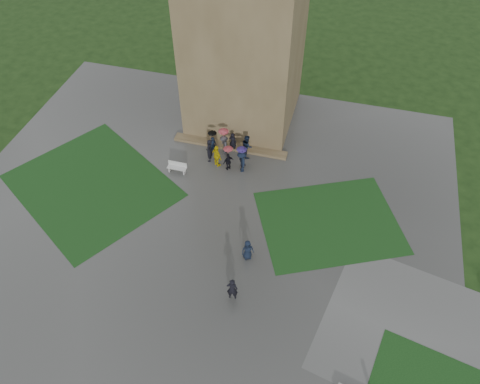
% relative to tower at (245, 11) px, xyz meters
% --- Properties ---
extents(ground, '(120.00, 120.00, 0.00)m').
position_rel_tower_xyz_m(ground, '(0.00, -15.00, -9.00)').
color(ground, black).
extents(plaza, '(34.00, 34.00, 0.02)m').
position_rel_tower_xyz_m(plaza, '(0.00, -13.00, -8.99)').
color(plaza, '#363634').
rests_on(plaza, ground).
extents(lawn_inset_left, '(14.10, 13.46, 0.01)m').
position_rel_tower_xyz_m(lawn_inset_left, '(-8.50, -11.00, -8.97)').
color(lawn_inset_left, black).
rests_on(lawn_inset_left, plaza).
extents(lawn_inset_right, '(11.12, 10.15, 0.01)m').
position_rel_tower_xyz_m(lawn_inset_right, '(8.50, -10.00, -8.97)').
color(lawn_inset_right, black).
rests_on(lawn_inset_right, plaza).
extents(tower, '(8.00, 8.00, 18.00)m').
position_rel_tower_xyz_m(tower, '(0.00, 0.00, 0.00)').
color(tower, brown).
rests_on(tower, ground).
extents(tower_plinth, '(9.00, 0.80, 0.22)m').
position_rel_tower_xyz_m(tower_plinth, '(0.00, -4.40, -8.87)').
color(tower_plinth, brown).
rests_on(tower_plinth, plaza).
extents(bench, '(1.43, 0.46, 0.83)m').
position_rel_tower_xyz_m(bench, '(-3.02, -8.02, -8.55)').
color(bench, beige).
rests_on(bench, plaza).
extents(visitor_cluster, '(3.45, 2.92, 2.40)m').
position_rel_tower_xyz_m(visitor_cluster, '(0.45, -6.00, -7.95)').
color(visitor_cluster, black).
rests_on(visitor_cluster, plaza).
extents(pedestrian_mid, '(0.92, 0.82, 1.55)m').
position_rel_tower_xyz_m(pedestrian_mid, '(3.90, -14.17, -8.20)').
color(pedestrian_mid, black).
rests_on(pedestrian_mid, plaza).
extents(pedestrian_near, '(0.70, 0.50, 1.79)m').
position_rel_tower_xyz_m(pedestrian_near, '(3.76, -17.16, -8.09)').
color(pedestrian_near, black).
rests_on(pedestrian_near, plaza).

